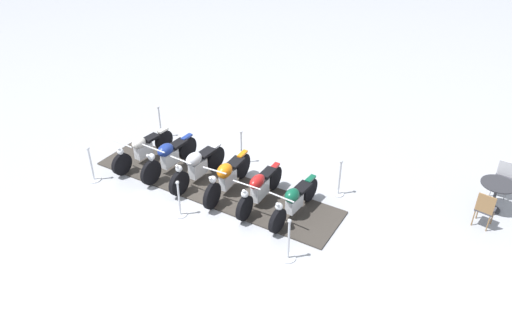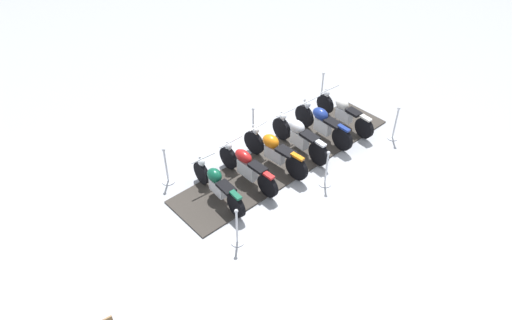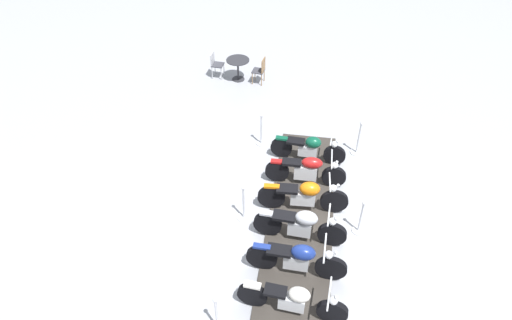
{
  "view_description": "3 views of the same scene",
  "coord_description": "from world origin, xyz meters",
  "views": [
    {
      "loc": [
        -4.17,
        9.91,
        7.5
      ],
      "look_at": [
        -1.07,
        -0.39,
        0.8
      ],
      "focal_mm": 34.35,
      "sensor_mm": 36.0,
      "label": 1
    },
    {
      "loc": [
        -8.79,
        -4.87,
        8.11
      ],
      "look_at": [
        -1.48,
        0.03,
        0.93
      ],
      "focal_mm": 32.57,
      "sensor_mm": 36.0,
      "label": 2
    },
    {
      "loc": [
        7.1,
        -1.75,
        8.37
      ],
      "look_at": [
        -1.77,
        -0.92,
        0.63
      ],
      "focal_mm": 31.32,
      "sensor_mm": 36.0,
      "label": 3
    }
  ],
  "objects": [
    {
      "name": "ground_plane",
      "position": [
        0.0,
        0.0,
        0.0
      ],
      "size": [
        80.0,
        80.0,
        0.0
      ],
      "primitive_type": "plane",
      "color": "#A8AAB2"
    },
    {
      "name": "display_platform",
      "position": [
        0.0,
        0.0,
        0.02
      ],
      "size": [
        7.18,
        3.25,
        0.04
      ],
      "primitive_type": "cube",
      "rotation": [
        0.0,
        0.0,
        2.89
      ],
      "color": "#38332D",
      "rests_on": "ground_plane"
    },
    {
      "name": "motorcycle_cream",
      "position": [
        2.34,
        -0.56,
        0.47
      ],
      "size": [
        1.0,
        2.16,
        0.92
      ],
      "rotation": [
        0.0,
        0.0,
        1.24
      ],
      "color": "black",
      "rests_on": "display_platform"
    },
    {
      "name": "motorcycle_navy",
      "position": [
        1.41,
        -0.32,
        0.53
      ],
      "size": [
        0.89,
        2.13,
        1.01
      ],
      "rotation": [
        0.0,
        0.0,
        1.29
      ],
      "color": "black",
      "rests_on": "display_platform"
    },
    {
      "name": "motorcycle_chrome",
      "position": [
        0.47,
        -0.09,
        0.52
      ],
      "size": [
        0.89,
        2.12,
        0.98
      ],
      "rotation": [
        0.0,
        0.0,
        1.27
      ],
      "color": "black",
      "rests_on": "display_platform"
    },
    {
      "name": "motorcycle_copper",
      "position": [
        -0.46,
        0.15,
        0.53
      ],
      "size": [
        0.72,
        2.22,
        1.01
      ],
      "rotation": [
        0.0,
        0.0,
        1.38
      ],
      "color": "black",
      "rests_on": "display_platform"
    },
    {
      "name": "motorcycle_maroon",
      "position": [
        -1.39,
        0.39,
        0.51
      ],
      "size": [
        0.82,
        2.1,
        0.93
      ],
      "rotation": [
        0.0,
        0.0,
        1.34
      ],
      "color": "black",
      "rests_on": "display_platform"
    },
    {
      "name": "motorcycle_forest",
      "position": [
        -2.32,
        0.62,
        0.48
      ],
      "size": [
        0.89,
        2.04,
        0.9
      ],
      "rotation": [
        0.0,
        0.0,
        1.25
      ],
      "color": "black",
      "rests_on": "display_platform"
    },
    {
      "name": "stanchion_left_front",
      "position": [
        2.54,
        -2.09,
        0.38
      ],
      "size": [
        0.3,
        0.3,
        1.08
      ],
      "color": "silver",
      "rests_on": "ground_plane"
    },
    {
      "name": "stanchion_right_mid",
      "position": [
        0.34,
        1.36,
        0.33
      ],
      "size": [
        0.31,
        0.31,
        1.01
      ],
      "color": "silver",
      "rests_on": "ground_plane"
    },
    {
      "name": "stanchion_left_rear",
      "position": [
        -3.23,
        -0.63,
        0.36
      ],
      "size": [
        0.3,
        0.3,
        1.05
      ],
      "color": "silver",
      "rests_on": "ground_plane"
    },
    {
      "name": "stanchion_left_mid",
      "position": [
        -0.34,
        -1.36,
        0.33
      ],
      "size": [
        0.35,
        0.35,
        1.07
      ],
      "color": "silver",
      "rests_on": "ground_plane"
    },
    {
      "name": "stanchion_right_rear",
      "position": [
        -2.54,
        2.09,
        0.34
      ],
      "size": [
        0.35,
        0.35,
        1.09
      ],
      "color": "silver",
      "rests_on": "ground_plane"
    },
    {
      "name": "cafe_table",
      "position": [
        -6.98,
        -1.07,
        0.6
      ],
      "size": [
        0.81,
        0.81,
        0.79
      ],
      "color": "#2D2D33",
      "rests_on": "ground_plane"
    },
    {
      "name": "cafe_chair_near_table",
      "position": [
        -7.24,
        -1.85,
        0.54
      ],
      "size": [
        0.51,
        0.51,
        0.92
      ],
      "rotation": [
        0.0,
        0.0,
        1.25
      ],
      "color": "#B7B7BC",
      "rests_on": "ground_plane"
    },
    {
      "name": "cafe_chair_across_table",
      "position": [
        -6.66,
        -0.31,
        0.54
      ],
      "size": [
        0.52,
        0.52,
        0.96
      ],
      "rotation": [
        0.0,
        0.0,
        -1.96
      ],
      "color": "olive",
      "rests_on": "ground_plane"
    }
  ]
}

